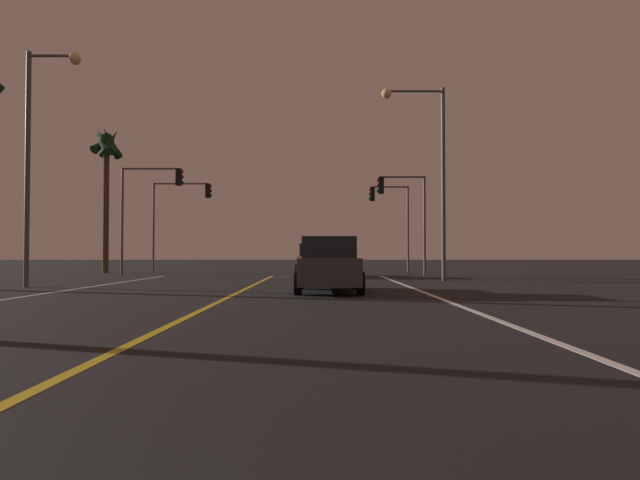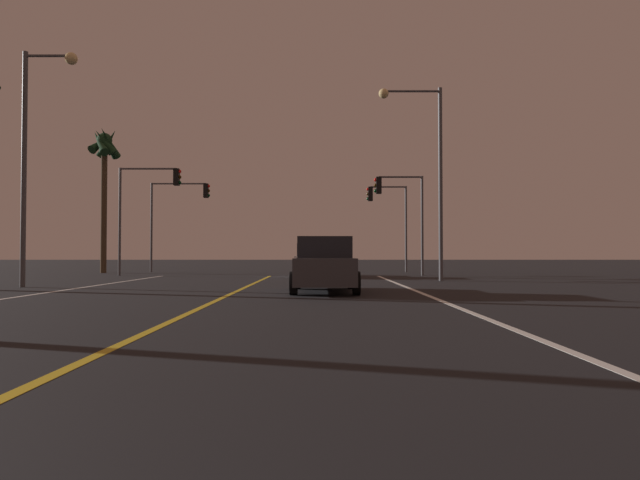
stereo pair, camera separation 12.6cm
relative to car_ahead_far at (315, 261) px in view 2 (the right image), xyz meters
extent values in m
cube|color=silver|center=(3.40, -16.90, -0.82)|extent=(0.16, 34.84, 0.01)
cube|color=gold|center=(-2.29, -16.90, -0.82)|extent=(0.16, 34.84, 0.01)
cylinder|color=black|center=(-0.90, 1.41, -0.48)|extent=(0.22, 0.68, 0.68)
cylinder|color=black|center=(0.90, 1.41, -0.48)|extent=(0.22, 0.68, 0.68)
cylinder|color=black|center=(-0.90, -1.29, -0.48)|extent=(0.22, 0.68, 0.68)
cylinder|color=black|center=(0.90, -1.29, -0.48)|extent=(0.22, 0.68, 0.68)
cube|color=silver|center=(0.00, 0.06, -0.16)|extent=(1.80, 4.30, 0.80)
cube|color=black|center=(0.00, -0.19, 0.56)|extent=(1.60, 2.10, 0.64)
cube|color=red|center=(-0.60, -2.04, -0.06)|extent=(0.24, 0.08, 0.16)
cube|color=red|center=(0.60, -2.04, -0.06)|extent=(0.24, 0.08, 0.16)
cylinder|color=black|center=(-0.42, -9.78, -0.48)|extent=(0.22, 0.68, 0.68)
cylinder|color=black|center=(1.38, -9.78, -0.48)|extent=(0.22, 0.68, 0.68)
cylinder|color=black|center=(-0.42, -12.48, -0.48)|extent=(0.22, 0.68, 0.68)
cylinder|color=black|center=(1.38, -12.48, -0.48)|extent=(0.22, 0.68, 0.68)
cube|color=#38383D|center=(0.48, -11.13, -0.16)|extent=(1.80, 4.30, 0.80)
cube|color=black|center=(0.48, -11.38, 0.56)|extent=(1.60, 2.10, 0.64)
cube|color=red|center=(-0.12, -13.23, -0.06)|extent=(0.24, 0.08, 0.16)
cube|color=red|center=(1.08, -13.23, -0.06)|extent=(0.24, 0.08, 0.16)
cylinder|color=#4C4C51|center=(5.81, 1.02, 1.85)|extent=(0.14, 0.14, 5.34)
cylinder|color=#4C4C51|center=(4.65, 1.02, 4.47)|extent=(2.32, 0.10, 0.10)
cube|color=black|center=(3.49, 1.02, 4.02)|extent=(0.28, 0.36, 0.90)
sphere|color=red|center=(3.33, 1.02, 4.32)|extent=(0.20, 0.20, 0.20)
sphere|color=#3C2706|center=(3.33, 1.02, 4.02)|extent=(0.20, 0.20, 0.20)
sphere|color=#063816|center=(3.33, 1.02, 3.72)|extent=(0.20, 0.20, 0.20)
cylinder|color=#4C4C51|center=(-10.39, 1.02, 2.07)|extent=(0.14, 0.14, 5.79)
cylinder|color=#4C4C51|center=(-8.88, 1.02, 4.92)|extent=(3.03, 0.10, 0.10)
cube|color=black|center=(-7.36, 1.02, 4.47)|extent=(0.28, 0.36, 0.90)
sphere|color=red|center=(-7.20, 1.02, 4.77)|extent=(0.20, 0.20, 0.20)
sphere|color=#3C2706|center=(-7.20, 1.02, 4.47)|extent=(0.20, 0.20, 0.20)
sphere|color=#063816|center=(-7.20, 1.02, 4.17)|extent=(0.20, 0.20, 0.20)
cylinder|color=#4C4C51|center=(5.81, 6.52, 1.92)|extent=(0.14, 0.14, 5.48)
cylinder|color=#4C4C51|center=(4.68, 6.52, 4.61)|extent=(2.26, 0.10, 0.10)
cube|color=black|center=(3.55, 6.52, 4.16)|extent=(0.28, 0.36, 0.90)
sphere|color=red|center=(3.39, 6.52, 4.46)|extent=(0.20, 0.20, 0.20)
sphere|color=#3C2706|center=(3.39, 6.52, 4.16)|extent=(0.20, 0.20, 0.20)
sphere|color=#063816|center=(3.39, 6.52, 3.86)|extent=(0.20, 0.20, 0.20)
cylinder|color=#4C4C51|center=(-10.39, 6.52, 2.02)|extent=(0.14, 0.14, 5.68)
cylinder|color=#4C4C51|center=(-8.66, 6.52, 4.81)|extent=(3.46, 0.10, 0.10)
cube|color=black|center=(-6.93, 6.52, 4.36)|extent=(0.28, 0.36, 0.90)
sphere|color=red|center=(-6.77, 6.52, 4.66)|extent=(0.20, 0.20, 0.20)
sphere|color=#3C2706|center=(-6.77, 6.52, 4.36)|extent=(0.20, 0.20, 0.20)
sphere|color=#063816|center=(-6.77, 6.52, 4.06)|extent=(0.20, 0.20, 0.20)
cylinder|color=#4C4C51|center=(-10.18, -8.87, 3.38)|extent=(0.18, 0.18, 8.40)
cylinder|color=#4C4C51|center=(-9.36, -8.87, 7.43)|extent=(1.64, 0.10, 0.10)
sphere|color=#F9D88C|center=(-8.54, -8.87, 7.33)|extent=(0.44, 0.44, 0.44)
cylinder|color=#4C4C51|center=(5.60, -4.41, 3.41)|extent=(0.18, 0.18, 8.46)
cylinder|color=#4C4C51|center=(4.37, -4.41, 7.48)|extent=(2.47, 0.10, 0.10)
sphere|color=#F9D88C|center=(3.13, -4.41, 7.38)|extent=(0.44, 0.44, 0.44)
cylinder|color=#473826|center=(-12.84, 5.01, 3.11)|extent=(0.36, 0.36, 7.85)
sphere|color=#19381E|center=(-12.84, 5.01, 7.28)|extent=(0.90, 0.90, 0.90)
cone|color=#19381E|center=(-12.54, 4.96, 7.13)|extent=(0.89, 2.14, 1.84)
cone|color=#19381E|center=(-12.75, 5.30, 7.13)|extent=(1.65, 1.00, 1.89)
cone|color=#19381E|center=(-13.11, 5.14, 7.13)|extent=(1.24, 1.82, 1.53)
cone|color=#19381E|center=(-13.06, 4.82, 7.13)|extent=(1.85, 2.03, 1.94)
cone|color=#19381E|center=(-12.73, 4.73, 7.13)|extent=(1.54, 1.04, 1.64)
camera|label=1|loc=(0.21, -28.19, 0.38)|focal=30.69mm
camera|label=2|loc=(0.34, -28.19, 0.38)|focal=30.69mm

